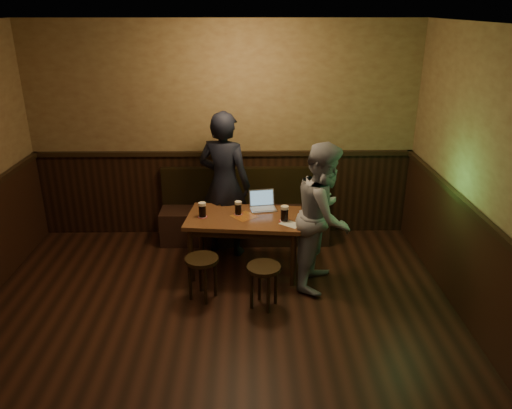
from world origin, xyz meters
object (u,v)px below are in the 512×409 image
object	(u,v)px
stool_left	(202,266)
pint_left	(202,210)
pint_right	(285,213)
person_suit	(225,184)
pub_table	(244,224)
stool_right	(264,274)
bench	(245,217)
laptop	(262,204)
person_grey	(324,216)
pint_mid	(238,208)

from	to	relation	value
stool_left	pint_left	world-z (taller)	pint_left
pint_right	person_suit	bearing A→B (deg)	137.46
pub_table	stool_right	xyz separation A→B (m)	(0.20, -0.77, -0.22)
bench	pint_left	xyz separation A→B (m)	(-0.48, -0.87, 0.47)
bench	laptop	bearing A→B (deg)	-71.05
pub_table	person_grey	bearing A→B (deg)	-11.96
pub_table	pint_right	xyz separation A→B (m)	(0.45, -0.13, 0.18)
pub_table	stool_left	bearing A→B (deg)	-120.68
stool_left	pint_right	bearing A→B (deg)	27.23
bench	pub_table	size ratio (longest dim) A/B	1.61
person_suit	person_grey	distance (m)	1.36
stool_left	pint_right	distance (m)	1.08
pint_left	person_grey	size ratio (longest dim) A/B	0.11
pub_table	pint_mid	xyz separation A→B (m)	(-0.07, 0.06, 0.17)
pub_table	pint_mid	world-z (taller)	pint_mid
stool_right	pint_left	world-z (taller)	pint_left
pint_mid	laptop	bearing A→B (deg)	32.41
pint_left	laptop	bearing A→B (deg)	19.39
pint_right	bench	bearing A→B (deg)	114.24
pint_right	pub_table	bearing A→B (deg)	163.74
bench	pub_table	distance (m)	0.92
laptop	person_suit	world-z (taller)	person_suit
bench	person_grey	size ratio (longest dim) A/B	1.35
pint_left	person_suit	xyz separation A→B (m)	(0.23, 0.51, 0.12)
pub_table	person_suit	distance (m)	0.63
person_suit	laptop	bearing A→B (deg)	171.30
pub_table	stool_right	size ratio (longest dim) A/B	2.89
stool_right	pint_mid	distance (m)	0.96
pub_table	person_grey	distance (m)	0.94
bench	pint_left	size ratio (longest dim) A/B	12.59
pub_table	pint_left	bearing A→B (deg)	-173.44
stool_right	pint_right	bearing A→B (deg)	68.66
stool_right	pint_right	size ratio (longest dim) A/B	2.65
stool_right	pint_left	distance (m)	1.10
pint_right	stool_left	bearing A→B (deg)	-152.77
pint_left	person_grey	bearing A→B (deg)	-11.88
stool_left	pint_left	bearing A→B (deg)	92.99
pint_mid	laptop	distance (m)	0.34
pint_left	pint_right	size ratio (longest dim) A/B	0.98
pub_table	pint_right	distance (m)	0.50
bench	stool_right	size ratio (longest dim) A/B	4.64
pint_right	pint_left	bearing A→B (deg)	172.09
pint_left	laptop	world-z (taller)	laptop
stool_right	person_suit	world-z (taller)	person_suit
pint_left	person_suit	size ratio (longest dim) A/B	0.10
pint_left	person_grey	world-z (taller)	person_grey
pub_table	laptop	xyz separation A→B (m)	(0.22, 0.24, 0.15)
stool_left	person_suit	bearing A→B (deg)	79.46
pub_table	pint_left	xyz separation A→B (m)	(-0.48, -0.00, 0.18)
stool_right	pint_mid	xyz separation A→B (m)	(-0.27, 0.83, 0.40)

